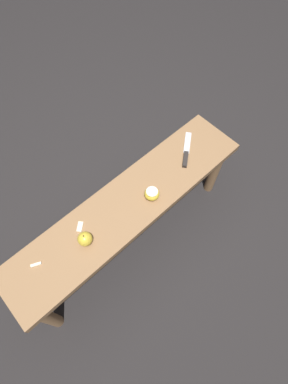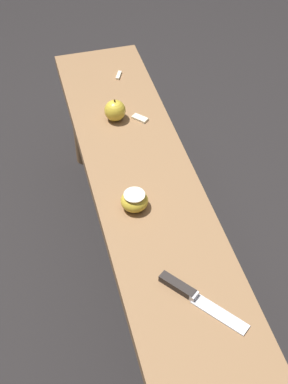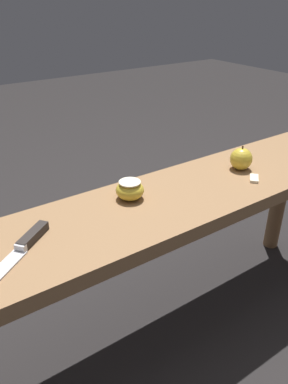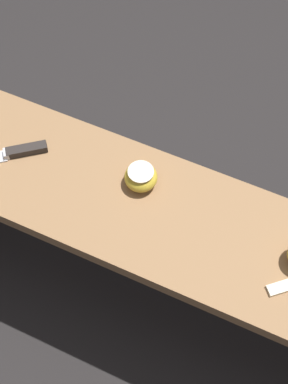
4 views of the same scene
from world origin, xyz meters
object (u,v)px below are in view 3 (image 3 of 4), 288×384
apple_whole (241,159)px  apple_cut (130,190)px  wooden_bench (174,221)px  knife (24,245)px

apple_whole → apple_cut: bearing=174.8°
wooden_bench → knife: size_ratio=6.66×
wooden_bench → knife: knife is taller
apple_cut → knife: bearing=-169.7°
wooden_bench → apple_whole: apple_whole is taller
knife → apple_cut: (0.31, 0.06, 0.02)m
wooden_bench → knife: 0.44m
wooden_bench → knife: bearing=-179.6°
wooden_bench → apple_cut: bearing=155.2°
apple_whole → knife: bearing=-178.3°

